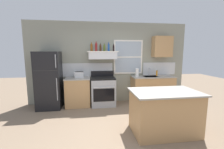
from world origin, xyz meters
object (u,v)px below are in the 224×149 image
Objects in this scene: refrigerator at (49,80)px; bottle_olive_oil_square at (104,48)px; stove_range at (103,91)px; kitchen_island at (164,112)px; bottle_red_label_wine at (96,47)px; paper_towel_roll at (137,73)px; bottle_balsamic_dark at (114,48)px; bottle_amber_wine at (91,47)px; toaster at (79,75)px; bottle_brown_stout at (100,48)px; bottle_blue_liqueur at (109,47)px; dish_soap_bottle at (157,73)px.

bottle_olive_oil_square is at bearing 4.76° from refrigerator.
stove_range is 0.78× the size of kitchen_island.
stove_range is at bearing -117.03° from bottle_olive_oil_square.
refrigerator is at bearing 146.15° from kitchen_island.
bottle_red_label_wine reaches higher than paper_towel_roll.
bottle_balsamic_dark reaches higher than stove_range.
bottle_amber_wine reaches higher than bottle_balsamic_dark.
bottle_balsamic_dark is (0.29, -0.08, -0.01)m from bottle_olive_oil_square.
bottle_balsamic_dark reaches higher than kitchen_island.
bottle_olive_oil_square is (0.81, 0.04, 0.84)m from toaster.
toaster is 1.08m from bottle_brown_stout.
bottle_amber_wine is at bearing -179.77° from bottle_blue_liqueur.
bottle_brown_stout is at bearing -177.30° from dish_soap_bottle.
bottle_amber_wine reaches higher than toaster.
bottle_balsamic_dark is at bearing -3.72° from bottle_amber_wine.
bottle_red_label_wine is 1.68× the size of dish_soap_bottle.
dish_soap_bottle is (2.23, 0.05, -0.86)m from bottle_amber_wine.
bottle_amber_wine is 1.21× the size of bottle_balsamic_dark.
bottle_brown_stout reaches higher than refrigerator.
bottle_amber_wine is 1.03× the size of paper_towel_roll.
bottle_red_label_wine is at bearing -177.94° from dish_soap_bottle.
bottle_red_label_wine is at bearing -167.70° from bottle_olive_oil_square.
bottle_olive_oil_square is at bearing 118.27° from kitchen_island.
bottle_balsamic_dark is (2.00, 0.06, 0.97)m from refrigerator.
bottle_blue_liqueur is 1.25m from paper_towel_roll.
bottle_olive_oil_square reaches higher than stove_range.
toaster reaches higher than dish_soap_bottle.
toaster is at bearing -178.84° from dish_soap_bottle.
paper_towel_roll is at bearing 1.88° from stove_range.
bottle_olive_oil_square is (1.71, 0.14, 0.98)m from refrigerator.
dish_soap_bottle is (2.63, 0.05, -0.01)m from toaster.
paper_towel_roll is (0.79, -0.00, -0.80)m from bottle_balsamic_dark.
bottle_red_label_wine is 1.12× the size of paper_towel_roll.
stove_range is 3.93× the size of bottle_amber_wine.
paper_towel_roll is (1.49, -0.05, -0.82)m from bottle_amber_wine.
refrigerator is 6.26× the size of bottle_amber_wine.
bottle_blue_liqueur reaches higher than dish_soap_bottle.
bottle_red_label_wine reaches higher than stove_range.
bottle_amber_wine is 0.15m from bottle_red_label_wine.
stove_range is at bearing 121.12° from kitchen_island.
toaster reaches higher than stove_range.
bottle_red_label_wine reaches higher than bottle_balsamic_dark.
refrigerator is 2.22m from bottle_balsamic_dark.
kitchen_island is (1.21, -1.94, -1.39)m from bottle_brown_stout.
stove_range is 6.06× the size of dish_soap_bottle.
paper_towel_roll reaches higher than stove_range.
bottle_red_label_wine is 2.77m from kitchen_island.
bottle_amber_wine is at bearing 0.14° from toaster.
bottle_red_label_wine is (-0.20, 0.06, 1.41)m from stove_range.
paper_towel_roll is at bearing -3.02° from bottle_blue_liqueur.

